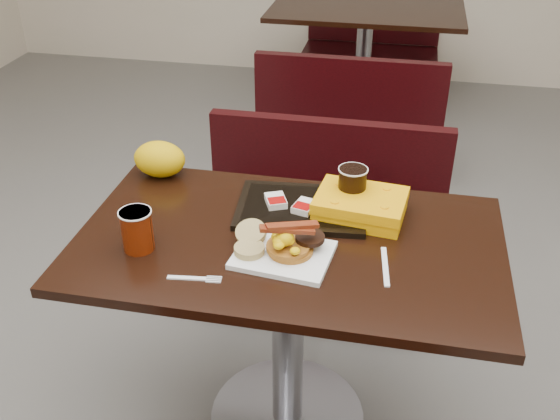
% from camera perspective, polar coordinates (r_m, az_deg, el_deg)
% --- Properties ---
extents(floor, '(6.00, 7.00, 0.01)m').
position_cam_1_polar(floor, '(2.31, 0.65, -18.14)').
color(floor, slate).
rests_on(floor, ground).
extents(table_near, '(1.20, 0.70, 0.75)m').
position_cam_1_polar(table_near, '(2.04, 0.71, -11.32)').
color(table_near, black).
rests_on(table_near, floor).
extents(bench_near_n, '(1.00, 0.46, 0.72)m').
position_cam_1_polar(bench_near_n, '(2.60, 3.61, -1.18)').
color(bench_near_n, black).
rests_on(bench_near_n, floor).
extents(table_far, '(1.20, 0.70, 0.75)m').
position_cam_1_polar(table_far, '(4.31, 7.38, 12.54)').
color(table_far, black).
rests_on(table_far, floor).
extents(bench_far_s, '(1.00, 0.46, 0.72)m').
position_cam_1_polar(bench_far_s, '(3.66, 6.37, 8.85)').
color(bench_far_s, black).
rests_on(bench_far_s, floor).
extents(bench_far_n, '(1.00, 0.46, 0.72)m').
position_cam_1_polar(bench_far_n, '(4.98, 8.11, 14.93)').
color(bench_far_n, black).
rests_on(bench_far_n, floor).
extents(platter, '(0.28, 0.23, 0.02)m').
position_cam_1_polar(platter, '(1.73, 0.28, -4.03)').
color(platter, white).
rests_on(platter, table_near).
extents(pancake_stack, '(0.14, 0.14, 0.03)m').
position_cam_1_polar(pancake_stack, '(1.72, 0.95, -3.39)').
color(pancake_stack, '#A35A1B').
rests_on(pancake_stack, platter).
extents(sausage_patty, '(0.10, 0.10, 0.01)m').
position_cam_1_polar(sausage_patty, '(1.73, 2.69, -2.48)').
color(sausage_patty, black).
rests_on(sausage_patty, pancake_stack).
extents(scrambled_eggs, '(0.09, 0.08, 0.04)m').
position_cam_1_polar(scrambled_eggs, '(1.69, 0.43, -2.67)').
color(scrambled_eggs, '#E5B804').
rests_on(scrambled_eggs, pancake_stack).
extents(bacon_strips, '(0.16, 0.11, 0.01)m').
position_cam_1_polar(bacon_strips, '(1.68, 0.64, -1.67)').
color(bacon_strips, '#490506').
rests_on(bacon_strips, scrambled_eggs).
extents(muffin_bottom, '(0.08, 0.08, 0.02)m').
position_cam_1_polar(muffin_bottom, '(1.72, -2.75, -3.54)').
color(muffin_bottom, tan).
rests_on(muffin_bottom, platter).
extents(muffin_top, '(0.10, 0.10, 0.05)m').
position_cam_1_polar(muffin_top, '(1.77, -2.61, -2.03)').
color(muffin_top, tan).
rests_on(muffin_top, platter).
extents(coffee_cup_near, '(0.10, 0.10, 0.12)m').
position_cam_1_polar(coffee_cup_near, '(1.78, -12.62, -1.78)').
color(coffee_cup_near, '#8F2105').
rests_on(coffee_cup_near, table_near).
extents(fork, '(0.14, 0.04, 0.00)m').
position_cam_1_polar(fork, '(1.67, -8.32, -6.02)').
color(fork, white).
rests_on(fork, table_near).
extents(knife, '(0.03, 0.17, 0.00)m').
position_cam_1_polar(knife, '(1.72, 9.36, -4.98)').
color(knife, white).
rests_on(knife, table_near).
extents(condiment_syrup, '(0.04, 0.04, 0.01)m').
position_cam_1_polar(condiment_syrup, '(1.81, 0.23, -2.29)').
color(condiment_syrup, '#9E2E06').
rests_on(condiment_syrup, table_near).
extents(condiment_ketchup, '(0.04, 0.04, 0.01)m').
position_cam_1_polar(condiment_ketchup, '(1.84, -2.84, -1.72)').
color(condiment_ketchup, '#8C0504').
rests_on(condiment_ketchup, table_near).
extents(tray, '(0.41, 0.31, 0.02)m').
position_cam_1_polar(tray, '(1.93, 1.92, 0.19)').
color(tray, black).
rests_on(tray, table_near).
extents(hashbrown_sleeve_left, '(0.08, 0.09, 0.02)m').
position_cam_1_polar(hashbrown_sleeve_left, '(1.93, -0.38, 0.83)').
color(hashbrown_sleeve_left, silver).
rests_on(hashbrown_sleeve_left, tray).
extents(hashbrown_sleeve_right, '(0.07, 0.09, 0.02)m').
position_cam_1_polar(hashbrown_sleeve_right, '(1.90, 2.20, 0.31)').
color(hashbrown_sleeve_right, silver).
rests_on(hashbrown_sleeve_right, tray).
extents(coffee_cup_far, '(0.10, 0.10, 0.11)m').
position_cam_1_polar(coffee_cup_far, '(1.92, 6.45, 2.16)').
color(coffee_cup_far, black).
rests_on(coffee_cup_far, tray).
extents(clamshell, '(0.28, 0.22, 0.07)m').
position_cam_1_polar(clamshell, '(1.90, 7.18, 0.39)').
color(clamshell, '#EA9A03').
rests_on(clamshell, table_near).
extents(paper_bag, '(0.19, 0.15, 0.12)m').
position_cam_1_polar(paper_bag, '(2.14, -10.68, 4.49)').
color(paper_bag, '#E3AC07').
rests_on(paper_bag, table_near).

